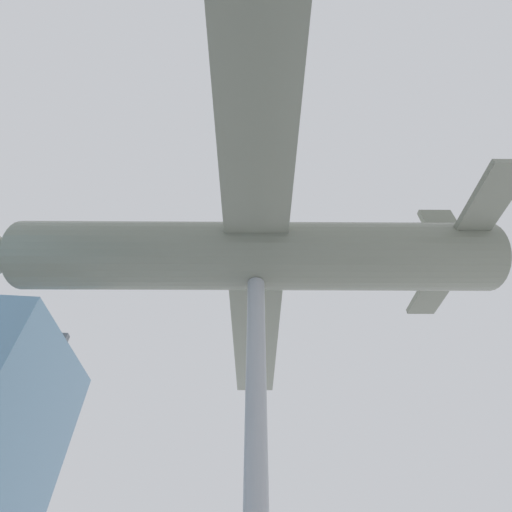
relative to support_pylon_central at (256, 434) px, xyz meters
The scene contains 2 objects.
support_pylon_central is the anchor object (origin of this frame).
suspended_airplane 5.02m from the support_pylon_central, 84.97° to the left, with size 20.08×15.76×3.19m.
Camera 1 is at (-7.53, 0.71, 1.83)m, focal length 24.00 mm.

